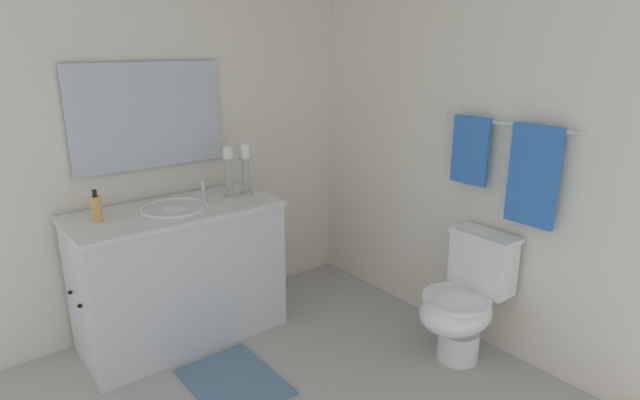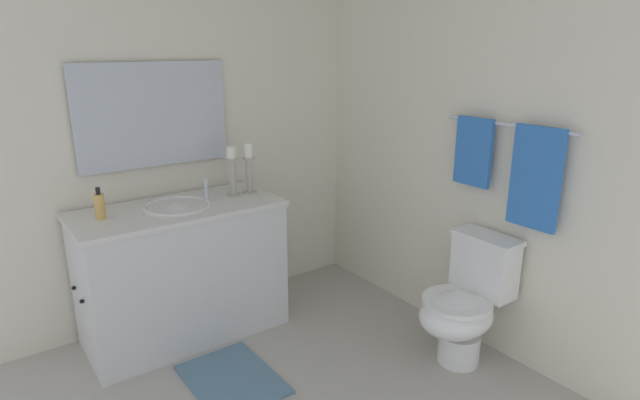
# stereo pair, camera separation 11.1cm
# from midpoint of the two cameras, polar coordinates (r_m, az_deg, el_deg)

# --- Properties ---
(wall_back) EXTENTS (2.65, 0.04, 2.45)m
(wall_back) POSITION_cam_midpoint_polar(r_m,az_deg,el_deg) (3.21, 15.34, 6.17)
(wall_back) COLOR silver
(wall_back) RESTS_ON ground
(wall_left) EXTENTS (0.04, 2.65, 2.45)m
(wall_left) POSITION_cam_midpoint_polar(r_m,az_deg,el_deg) (3.46, -17.18, 6.75)
(wall_left) COLOR silver
(wall_left) RESTS_ON ground
(vanity_cabinet) EXTENTS (0.58, 1.23, 0.85)m
(vanity_cabinet) POSITION_cam_midpoint_polar(r_m,az_deg,el_deg) (3.35, -16.04, -7.82)
(vanity_cabinet) COLOR silver
(vanity_cabinet) RESTS_ON ground
(sink_basin) EXTENTS (0.40, 0.40, 0.24)m
(sink_basin) POSITION_cam_midpoint_polar(r_m,az_deg,el_deg) (3.21, -16.57, -1.53)
(sink_basin) COLOR white
(sink_basin) RESTS_ON vanity_cabinet
(mirror) EXTENTS (0.02, 0.94, 0.63)m
(mirror) POSITION_cam_midpoint_polar(r_m,az_deg,el_deg) (3.35, -19.22, 8.72)
(mirror) COLOR silver
(candle_holder_tall) EXTENTS (0.09, 0.09, 0.33)m
(candle_holder_tall) POSITION_cam_midpoint_polar(r_m,az_deg,el_deg) (3.37, -9.12, 3.58)
(candle_holder_tall) COLOR #B7B2A5
(candle_holder_tall) RESTS_ON vanity_cabinet
(candle_holder_short) EXTENTS (0.09, 0.09, 0.32)m
(candle_holder_short) POSITION_cam_midpoint_polar(r_m,az_deg,el_deg) (3.32, -10.93, 3.20)
(candle_holder_short) COLOR #B7B2A5
(candle_holder_short) RESTS_ON vanity_cabinet
(soap_bottle) EXTENTS (0.06, 0.06, 0.18)m
(soap_bottle) POSITION_cam_midpoint_polar(r_m,az_deg,el_deg) (3.10, -24.32, -0.85)
(soap_bottle) COLOR #E5B259
(soap_bottle) RESTS_ON vanity_cabinet
(toilet) EXTENTS (0.39, 0.54, 0.75)m
(toilet) POSITION_cam_midpoint_polar(r_m,az_deg,el_deg) (3.13, 14.53, -10.73)
(toilet) COLOR white
(toilet) RESTS_ON ground
(towel_bar) EXTENTS (0.80, 0.02, 0.02)m
(towel_bar) POSITION_cam_midpoint_polar(r_m,az_deg,el_deg) (2.99, 18.79, 7.92)
(towel_bar) COLOR silver
(towel_near_vanity) EXTENTS (0.24, 0.03, 0.39)m
(towel_near_vanity) POSITION_cam_midpoint_polar(r_m,az_deg,el_deg) (3.12, 15.25, 5.26)
(towel_near_vanity) COLOR blue
(towel_near_vanity) RESTS_ON towel_bar
(towel_center) EXTENTS (0.28, 0.03, 0.54)m
(towel_center) POSITION_cam_midpoint_polar(r_m,az_deg,el_deg) (2.92, 21.40, 2.47)
(towel_center) COLOR blue
(towel_center) RESTS_ON towel_bar
(bath_mat) EXTENTS (0.60, 0.44, 0.02)m
(bath_mat) POSITION_cam_midpoint_polar(r_m,az_deg,el_deg) (3.06, -10.54, -19.04)
(bath_mat) COLOR slate
(bath_mat) RESTS_ON ground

